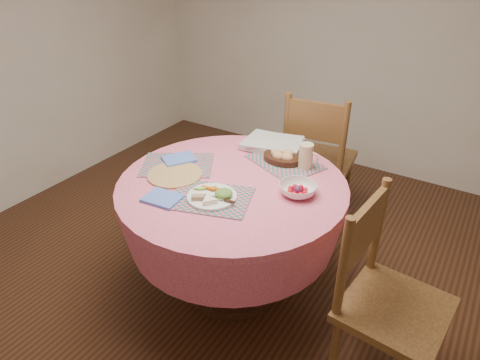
% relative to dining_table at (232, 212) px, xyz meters
% --- Properties ---
extents(ground, '(4.00, 4.00, 0.00)m').
position_rel_dining_table_xyz_m(ground, '(0.00, 0.00, -0.56)').
color(ground, '#331C0F').
rests_on(ground, ground).
extents(dining_table, '(1.24, 1.24, 0.75)m').
position_rel_dining_table_xyz_m(dining_table, '(0.00, 0.00, 0.00)').
color(dining_table, '#F5727F').
rests_on(dining_table, ground).
extents(chair_right, '(0.47, 0.49, 0.98)m').
position_rel_dining_table_xyz_m(chair_right, '(0.89, -0.14, -0.05)').
color(chair_right, brown).
rests_on(chair_right, ground).
extents(chair_back, '(0.52, 0.51, 1.02)m').
position_rel_dining_table_xyz_m(chair_back, '(0.11, 0.94, -0.03)').
color(chair_back, brown).
rests_on(chair_back, ground).
extents(placemat_front, '(0.47, 0.41, 0.01)m').
position_rel_dining_table_xyz_m(placemat_front, '(-0.00, -0.19, 0.20)').
color(placemat_front, '#12685F').
rests_on(placemat_front, dining_table).
extents(placemat_left, '(0.50, 0.46, 0.01)m').
position_rel_dining_table_xyz_m(placemat_left, '(-0.37, -0.00, 0.20)').
color(placemat_left, '#12685F').
rests_on(placemat_left, dining_table).
extents(placemat_back, '(0.49, 0.43, 0.01)m').
position_rel_dining_table_xyz_m(placemat_back, '(0.14, 0.36, 0.20)').
color(placemat_back, '#12685F').
rests_on(placemat_back, dining_table).
extents(wicker_trivet, '(0.30, 0.30, 0.01)m').
position_rel_dining_table_xyz_m(wicker_trivet, '(-0.31, -0.11, 0.20)').
color(wicker_trivet, olive).
rests_on(wicker_trivet, dining_table).
extents(napkin_near, '(0.19, 0.16, 0.01)m').
position_rel_dining_table_xyz_m(napkin_near, '(-0.20, -0.33, 0.20)').
color(napkin_near, '#5274D4').
rests_on(napkin_near, dining_table).
extents(napkin_far, '(0.22, 0.23, 0.01)m').
position_rel_dining_table_xyz_m(napkin_far, '(-0.40, 0.04, 0.21)').
color(napkin_far, '#5274D4').
rests_on(napkin_far, placemat_left).
extents(dinner_plate, '(0.25, 0.25, 0.05)m').
position_rel_dining_table_xyz_m(dinner_plate, '(0.01, -0.20, 0.22)').
color(dinner_plate, white).
rests_on(dinner_plate, placemat_front).
extents(bread_bowl, '(0.23, 0.23, 0.08)m').
position_rel_dining_table_xyz_m(bread_bowl, '(0.12, 0.36, 0.23)').
color(bread_bowl, black).
rests_on(bread_bowl, placemat_back).
extents(latte_mug, '(0.12, 0.08, 0.14)m').
position_rel_dining_table_xyz_m(latte_mug, '(0.26, 0.36, 0.27)').
color(latte_mug, beige).
rests_on(latte_mug, placemat_back).
extents(fruit_bowl, '(0.24, 0.24, 0.06)m').
position_rel_dining_table_xyz_m(fruit_bowl, '(0.35, 0.07, 0.22)').
color(fruit_bowl, white).
rests_on(fruit_bowl, dining_table).
extents(newspaper_stack, '(0.39, 0.32, 0.04)m').
position_rel_dining_table_xyz_m(newspaper_stack, '(-0.02, 0.50, 0.22)').
color(newspaper_stack, silver).
rests_on(newspaper_stack, dining_table).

